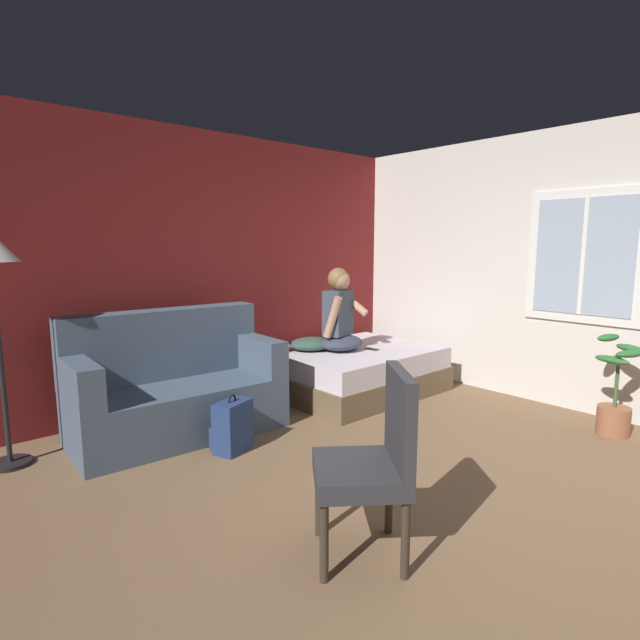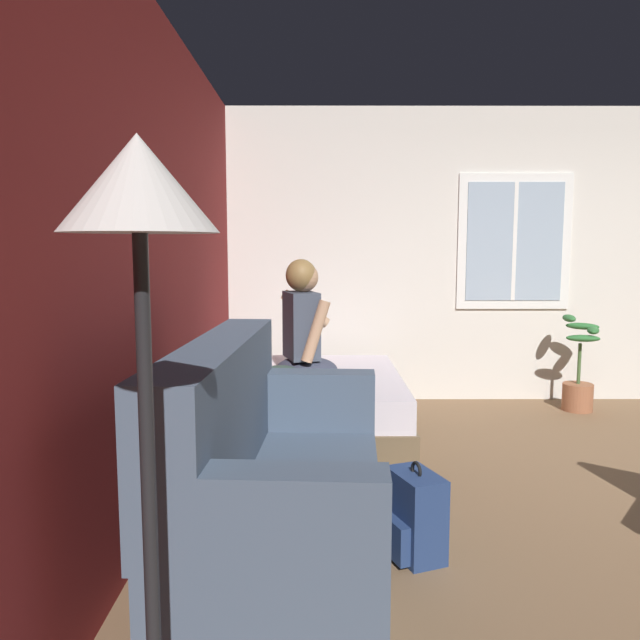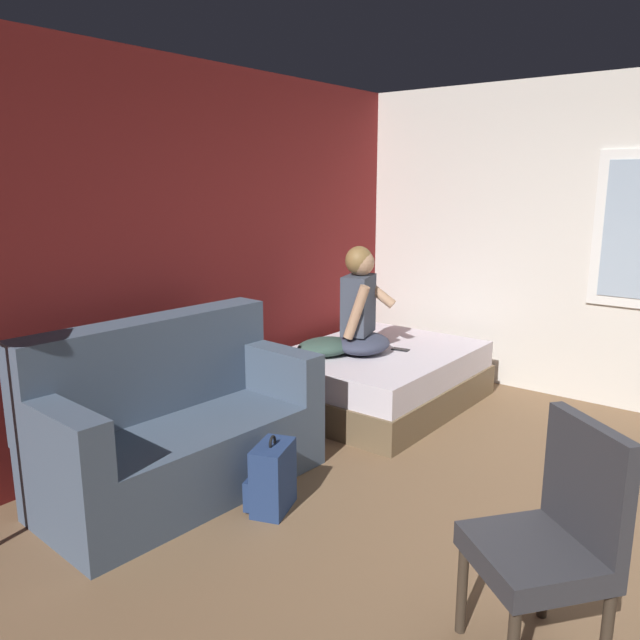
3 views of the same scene
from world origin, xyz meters
name	(u,v)px [view 2 (image 2 of 3)]	position (x,y,z in m)	size (l,w,h in m)	color
wall_back_accent	(144,265)	(0.00, 3.12, 1.35)	(10.02, 0.16, 2.70)	maroon
wall_side_with_window	(553,256)	(2.59, 0.00, 1.35)	(0.19, 7.48, 2.70)	silver
bed	(315,406)	(1.36, 2.23, 0.24)	(1.73, 1.33, 0.48)	brown
couch	(270,488)	(-0.65, 2.42, 0.39)	(1.75, 0.92, 1.04)	#47566B
person_seated	(304,331)	(1.18, 2.31, 0.84)	(0.62, 0.57, 0.88)	#383D51
backpack	(413,516)	(-0.50, 1.76, 0.19)	(0.34, 0.31, 0.46)	navy
throw_pillow	(277,377)	(0.95, 2.49, 0.55)	(0.48, 0.36, 0.14)	#385147
cell_phone	(334,371)	(1.45, 2.08, 0.48)	(0.07, 0.14, 0.01)	black
floor_lamp	(141,255)	(-1.85, 2.61, 1.43)	(0.36, 0.36, 1.70)	black
potted_plant	(579,377)	(2.10, -0.09, 0.30)	(0.39, 0.37, 0.85)	#995B3D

